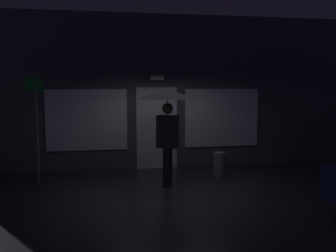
{
  "coord_description": "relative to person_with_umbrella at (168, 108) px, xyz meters",
  "views": [
    {
      "loc": [
        -1.37,
        -7.5,
        2.27
      ],
      "look_at": [
        -0.01,
        0.35,
        1.36
      ],
      "focal_mm": 38.94,
      "sensor_mm": 36.0,
      "label": 1
    }
  ],
  "objects": [
    {
      "name": "sidewalk_bollard",
      "position": [
        1.41,
        0.66,
        -1.47
      ],
      "size": [
        0.28,
        0.28,
        0.61
      ],
      "primitive_type": "cylinder",
      "color": "slate",
      "rests_on": "ground"
    },
    {
      "name": "street_sign_post",
      "position": [
        -2.89,
        0.69,
        -0.35
      ],
      "size": [
        0.4,
        0.07,
        2.52
      ],
      "color": "#595B60",
      "rests_on": "ground"
    },
    {
      "name": "person_with_umbrella",
      "position": [
        0.0,
        0.0,
        0.0
      ],
      "size": [
        1.28,
        1.28,
        2.17
      ],
      "rotation": [
        0.0,
        0.0,
        -0.49
      ],
      "color": "black",
      "rests_on": "ground"
    },
    {
      "name": "building_facade",
      "position": [
        0.02,
        2.0,
        0.27
      ],
      "size": [
        10.98,
        0.48,
        4.13
      ],
      "color": "#4C4C56",
      "rests_on": "ground"
    },
    {
      "name": "ground_plane",
      "position": [
        0.02,
        -0.35,
        -1.77
      ],
      "size": [
        18.0,
        18.0,
        0.0
      ],
      "primitive_type": "plane",
      "color": "#26262B"
    }
  ]
}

